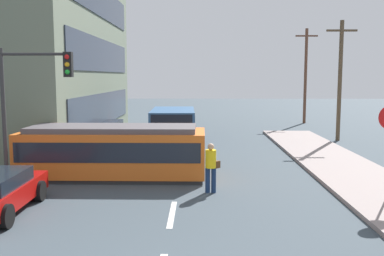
% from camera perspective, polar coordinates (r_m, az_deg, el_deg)
% --- Properties ---
extents(ground_plane, '(120.00, 120.00, 0.00)m').
position_cam_1_polar(ground_plane, '(16.39, -1.78, -6.89)').
color(ground_plane, '#3D4951').
extents(lane_stripe_2, '(0.16, 2.40, 0.01)m').
position_cam_1_polar(lane_stripe_2, '(12.54, -2.63, -11.19)').
color(lane_stripe_2, silver).
rests_on(lane_stripe_2, ground).
extents(lane_stripe_3, '(0.16, 2.40, 0.01)m').
position_cam_1_polar(lane_stripe_3, '(22.77, -1.03, -3.00)').
color(lane_stripe_3, silver).
rests_on(lane_stripe_3, ground).
extents(lane_stripe_4, '(0.16, 2.40, 0.01)m').
position_cam_1_polar(lane_stripe_4, '(28.70, -0.64, -0.96)').
color(lane_stripe_4, silver).
rests_on(lane_stripe_4, ground).
extents(streetcar_tram, '(6.99, 2.59, 2.00)m').
position_cam_1_polar(streetcar_tram, '(16.99, -10.21, -2.95)').
color(streetcar_tram, orange).
rests_on(streetcar_tram, ground).
extents(city_bus, '(2.66, 5.22, 1.92)m').
position_cam_1_polar(city_bus, '(25.96, -2.49, 0.62)').
color(city_bus, '#2F5581').
rests_on(city_bus, ground).
extents(pedestrian_crossing, '(0.51, 0.36, 1.67)m').
position_cam_1_polar(pedestrian_crossing, '(14.53, 2.50, -4.86)').
color(pedestrian_crossing, navy).
rests_on(pedestrian_crossing, ground).
extents(parked_sedan_far, '(2.18, 4.56, 1.19)m').
position_cam_1_polar(parked_sedan_far, '(21.53, -15.68, -2.15)').
color(parked_sedan_far, navy).
rests_on(parked_sedan_far, ground).
extents(parked_sedan_furthest, '(2.09, 4.62, 1.19)m').
position_cam_1_polar(parked_sedan_furthest, '(26.96, -11.17, -0.26)').
color(parked_sedan_furthest, '#AB2713').
rests_on(parked_sedan_furthest, ground).
extents(traffic_light_mast, '(2.48, 0.33, 4.82)m').
position_cam_1_polar(traffic_light_mast, '(15.78, -20.33, 4.52)').
color(traffic_light_mast, '#333333').
rests_on(traffic_light_mast, ground).
extents(utility_pole_mid, '(1.80, 0.24, 7.16)m').
position_cam_1_polar(utility_pole_mid, '(27.61, 18.81, 6.18)').
color(utility_pole_mid, brown).
rests_on(utility_pole_mid, ground).
extents(utility_pole_far, '(1.80, 0.24, 7.74)m').
position_cam_1_polar(utility_pole_far, '(37.19, 14.65, 6.84)').
color(utility_pole_far, brown).
rests_on(utility_pole_far, ground).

